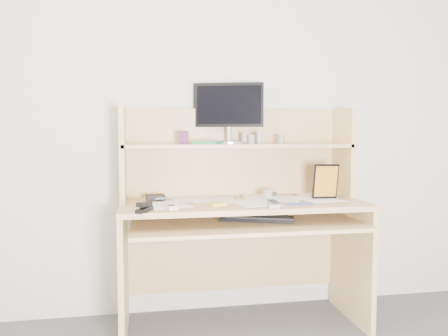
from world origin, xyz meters
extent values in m
cube|color=beige|center=(0.00, 1.80, 1.25)|extent=(3.60, 0.04, 2.50)
cube|color=tan|center=(0.00, 1.48, 0.73)|extent=(1.40, 0.60, 0.03)
cube|color=tan|center=(-0.68, 1.48, 0.36)|extent=(0.03, 0.56, 0.72)
cube|color=tan|center=(0.68, 1.48, 0.36)|extent=(0.03, 0.56, 0.72)
cube|color=tan|center=(0.00, 1.77, 0.34)|extent=(1.34, 0.02, 0.41)
cube|color=tan|center=(0.00, 1.36, 0.64)|extent=(1.28, 0.55, 0.02)
cube|color=tan|center=(0.00, 1.77, 1.02)|extent=(1.40, 0.02, 0.55)
cube|color=tan|center=(-0.68, 1.63, 1.02)|extent=(0.03, 0.30, 0.55)
cube|color=tan|center=(0.68, 1.63, 1.02)|extent=(0.03, 0.30, 0.55)
cube|color=tan|center=(0.00, 1.63, 1.07)|extent=(1.38, 0.30, 0.02)
cube|color=white|center=(0.00, 1.48, 0.75)|extent=(1.32, 0.54, 0.01)
cube|color=black|center=(0.06, 1.40, 0.66)|extent=(0.44, 0.28, 0.02)
cube|color=black|center=(0.06, 1.40, 0.67)|extent=(0.41, 0.26, 0.01)
cube|color=gray|center=(0.12, 1.26, 0.77)|extent=(0.10, 0.20, 0.02)
cube|color=silver|center=(-0.43, 1.26, 0.77)|extent=(0.06, 0.10, 0.02)
cube|color=black|center=(-0.56, 1.22, 0.78)|extent=(0.09, 0.15, 0.04)
cube|color=black|center=(-0.50, 1.61, 0.77)|extent=(0.11, 0.10, 0.03)
cube|color=#F1ED3F|center=(-0.18, 1.37, 0.76)|extent=(0.11, 0.11, 0.01)
cube|color=#BDBEC0|center=(0.18, 1.54, 0.78)|extent=(0.09, 0.05, 0.05)
cube|color=black|center=(0.50, 1.46, 0.86)|extent=(0.15, 0.03, 0.21)
cylinder|color=#1A35C6|center=(0.27, 1.26, 0.76)|extent=(0.15, 0.01, 0.01)
cube|color=maroon|center=(-0.33, 1.61, 1.12)|extent=(0.06, 0.03, 0.08)
cube|color=#2F7645|center=(-0.18, 1.62, 1.09)|extent=(0.21, 0.24, 0.02)
cylinder|color=black|center=(0.08, 1.60, 1.11)|extent=(0.05, 0.05, 0.06)
cylinder|color=silver|center=(0.13, 1.62, 1.12)|extent=(0.05, 0.05, 0.07)
cylinder|color=black|center=(0.27, 1.62, 1.11)|extent=(0.05, 0.05, 0.06)
cylinder|color=white|center=(0.05, 1.65, 1.11)|extent=(0.05, 0.05, 0.07)
cylinder|color=#B2B2B7|center=(-0.04, 1.68, 1.09)|extent=(0.22, 0.22, 0.01)
cylinder|color=#B2B2B7|center=(-0.04, 1.69, 1.14)|extent=(0.04, 0.04, 0.09)
cube|color=black|center=(-0.04, 1.71, 1.32)|extent=(0.43, 0.16, 0.27)
cube|color=black|center=(-0.04, 1.70, 1.32)|extent=(0.38, 0.12, 0.24)
camera|label=1|loc=(-0.55, -0.98, 1.13)|focal=35.00mm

